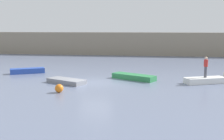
{
  "coord_description": "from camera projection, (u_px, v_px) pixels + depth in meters",
  "views": [
    {
      "loc": [
        4.72,
        -22.56,
        4.45
      ],
      "look_at": [
        1.04,
        2.07,
        0.76
      ],
      "focal_mm": 46.19,
      "sensor_mm": 36.0,
      "label": 1
    }
  ],
  "objects": [
    {
      "name": "rowboat_green",
      "position": [
        134.0,
        77.0,
        24.82
      ],
      "size": [
        3.96,
        2.88,
        0.45
      ],
      "primitive_type": "cube",
      "rotation": [
        0.0,
        0.0,
        -0.51
      ],
      "color": "#2D7F47",
      "rests_on": "ground_plane"
    },
    {
      "name": "ground_plane",
      "position": [
        96.0,
        83.0,
        23.41
      ],
      "size": [
        120.0,
        120.0,
        0.0
      ],
      "primitive_type": "plane",
      "color": "slate"
    },
    {
      "name": "rowboat_white",
      "position": [
        205.0,
        80.0,
        23.13
      ],
      "size": [
        3.5,
        2.33,
        0.48
      ],
      "primitive_type": "cube",
      "rotation": [
        0.0,
        0.0,
        0.4
      ],
      "color": "white",
      "rests_on": "ground_plane"
    },
    {
      "name": "mooring_buoy",
      "position": [
        59.0,
        88.0,
        19.85
      ],
      "size": [
        0.59,
        0.59,
        0.59
      ],
      "primitive_type": "sphere",
      "color": "orange",
      "rests_on": "ground_plane"
    },
    {
      "name": "embankment_wall",
      "position": [
        125.0,
        44.0,
        46.23
      ],
      "size": [
        80.0,
        1.2,
        3.67
      ],
      "primitive_type": "cube",
      "color": "gray",
      "rests_on": "ground_plane"
    },
    {
      "name": "person_red_shirt",
      "position": [
        206.0,
        66.0,
        22.96
      ],
      "size": [
        0.32,
        0.32,
        1.67
      ],
      "color": "#4C4C56",
      "rests_on": "rowboat_white"
    },
    {
      "name": "rowboat_blue",
      "position": [
        27.0,
        71.0,
        28.15
      ],
      "size": [
        3.28,
        2.38,
        0.5
      ],
      "primitive_type": "cube",
      "rotation": [
        0.0,
        0.0,
        0.51
      ],
      "color": "#2B4CAD",
      "rests_on": "ground_plane"
    },
    {
      "name": "rowboat_grey",
      "position": [
        66.0,
        81.0,
        23.16
      ],
      "size": [
        3.5,
        2.6,
        0.35
      ],
      "primitive_type": "cube",
      "rotation": [
        0.0,
        0.0,
        -0.46
      ],
      "color": "gray",
      "rests_on": "ground_plane"
    }
  ]
}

